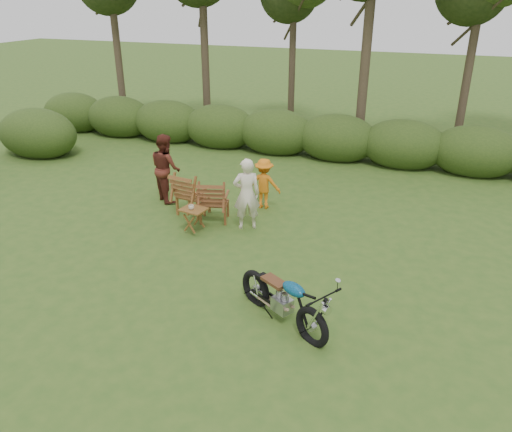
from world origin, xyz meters
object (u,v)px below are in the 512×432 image
(cup, at_px, (191,207))
(adult_a, at_px, (247,228))
(child, at_px, (264,207))
(adult_b, at_px, (168,199))
(motorcycle, at_px, (282,320))
(lawn_chair_right, at_px, (215,220))
(lawn_chair_left, at_px, (194,213))
(side_table, at_px, (194,221))

(cup, distance_m, adult_a, 1.35)
(adult_a, relative_size, child, 1.31)
(adult_b, bearing_deg, adult_a, -160.60)
(cup, bearing_deg, child, 62.53)
(motorcycle, bearing_deg, adult_b, 168.73)
(cup, distance_m, adult_b, 2.17)
(cup, bearing_deg, adult_a, 33.37)
(adult_a, bearing_deg, child, -115.03)
(adult_a, bearing_deg, cup, 6.69)
(lawn_chair_right, height_order, adult_a, adult_a)
(lawn_chair_left, bearing_deg, lawn_chair_right, 172.06)
(side_table, xyz_separation_m, cup, (-0.03, -0.04, 0.33))
(lawn_chair_left, xyz_separation_m, adult_a, (1.46, -0.27, 0.00))
(side_table, relative_size, adult_a, 0.35)
(side_table, distance_m, adult_b, 2.10)
(adult_a, height_order, child, adult_a)
(lawn_chair_left, relative_size, adult_b, 0.62)
(side_table, bearing_deg, cup, -124.03)
(child, bearing_deg, cup, 56.90)
(lawn_chair_right, distance_m, lawn_chair_left, 0.65)
(child, bearing_deg, side_table, 57.05)
(motorcycle, height_order, adult_b, adult_b)
(cup, xyz_separation_m, adult_b, (-1.46, 1.49, -0.61))
(motorcycle, xyz_separation_m, side_table, (-2.78, 2.37, 0.28))
(lawn_chair_left, bearing_deg, motorcycle, 141.98)
(adult_a, bearing_deg, side_table, 5.75)
(side_table, bearing_deg, motorcycle, -40.51)
(lawn_chair_right, bearing_deg, adult_a, 157.07)
(motorcycle, distance_m, adult_a, 3.49)
(side_table, height_order, cup, cup)
(cup, height_order, adult_a, adult_a)
(adult_a, height_order, adult_b, adult_b)
(motorcycle, relative_size, adult_b, 1.11)
(side_table, bearing_deg, adult_b, 135.93)
(adult_b, relative_size, child, 1.37)
(motorcycle, xyz_separation_m, cup, (-2.81, 2.33, 0.61))
(lawn_chair_left, xyz_separation_m, cup, (0.46, -0.93, 0.61))
(cup, bearing_deg, side_table, 55.97)
(adult_a, relative_size, adult_b, 0.95)
(motorcycle, distance_m, adult_b, 5.73)
(side_table, bearing_deg, lawn_chair_right, 78.79)
(child, bearing_deg, adult_a, 86.02)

